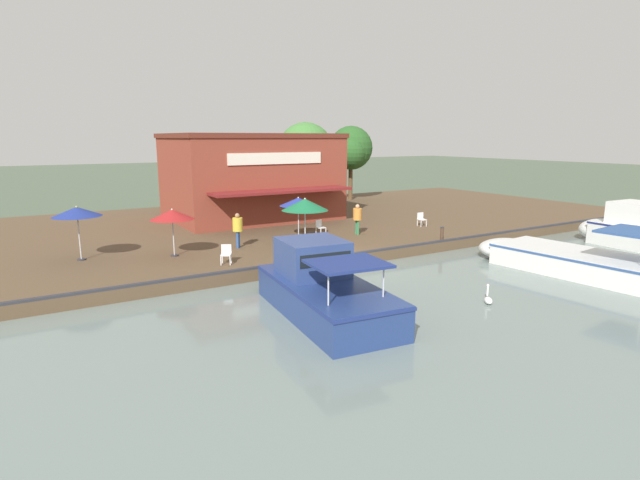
# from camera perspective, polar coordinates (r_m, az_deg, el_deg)

# --- Properties ---
(ground_plane) EXTENTS (220.00, 220.00, 0.00)m
(ground_plane) POSITION_cam_1_polar(r_m,az_deg,el_deg) (23.54, 2.35, -3.39)
(ground_plane) COLOR #4C5B47
(quay_deck) EXTENTS (22.00, 56.00, 0.60)m
(quay_deck) POSITION_cam_1_polar(r_m,az_deg,el_deg) (33.00, -8.20, 1.39)
(quay_deck) COLOR brown
(quay_deck) RESTS_ON ground
(quay_edge_fender) EXTENTS (0.20, 50.40, 0.10)m
(quay_edge_fender) POSITION_cam_1_polar(r_m,az_deg,el_deg) (23.46, 2.23, -1.80)
(quay_edge_fender) COLOR #2D2D33
(quay_edge_fender) RESTS_ON quay_deck
(waterfront_restaurant) EXTENTS (9.98, 10.81, 5.77)m
(waterfront_restaurant) POSITION_cam_1_polar(r_m,az_deg,el_deg) (35.03, -7.93, 7.25)
(waterfront_restaurant) COLOR brown
(waterfront_restaurant) RESTS_ON quay_deck
(patio_umbrella_mid_patio_right) EXTENTS (2.27, 2.27, 2.64)m
(patio_umbrella_mid_patio_right) POSITION_cam_1_polar(r_m,az_deg,el_deg) (24.23, -1.73, 4.07)
(patio_umbrella_mid_patio_right) COLOR #B7B7B7
(patio_umbrella_mid_patio_right) RESTS_ON quay_deck
(patio_umbrella_back_row) EXTENTS (2.13, 2.13, 2.49)m
(patio_umbrella_back_row) POSITION_cam_1_polar(r_m,az_deg,el_deg) (24.91, -26.04, 2.92)
(patio_umbrella_back_row) COLOR #B7B7B7
(patio_umbrella_back_row) RESTS_ON quay_deck
(patio_umbrella_mid_patio_left) EXTENTS (2.08, 2.08, 2.32)m
(patio_umbrella_mid_patio_left) POSITION_cam_1_polar(r_m,az_deg,el_deg) (27.37, -2.49, 4.38)
(patio_umbrella_mid_patio_left) COLOR #B7B7B7
(patio_umbrella_mid_patio_left) RESTS_ON quay_deck
(patio_umbrella_far_corner) EXTENTS (2.03, 2.03, 2.26)m
(patio_umbrella_far_corner) POSITION_cam_1_polar(r_m,az_deg,el_deg) (24.20, -16.55, 2.80)
(patio_umbrella_far_corner) COLOR #B7B7B7
(patio_umbrella_far_corner) RESTS_ON quay_deck
(cafe_chair_beside_entrance) EXTENTS (0.49, 0.49, 0.85)m
(cafe_chair_beside_entrance) POSITION_cam_1_polar(r_m,az_deg,el_deg) (32.15, 11.50, 2.41)
(cafe_chair_beside_entrance) COLOR white
(cafe_chair_beside_entrance) RESTS_ON quay_deck
(cafe_chair_back_row_seat) EXTENTS (0.52, 0.52, 0.85)m
(cafe_chair_back_row_seat) POSITION_cam_1_polar(r_m,az_deg,el_deg) (28.68, 0.01, 1.55)
(cafe_chair_back_row_seat) COLOR white
(cafe_chair_back_row_seat) RESTS_ON quay_deck
(cafe_chair_facing_river) EXTENTS (0.60, 0.60, 0.85)m
(cafe_chair_facing_river) POSITION_cam_1_polar(r_m,az_deg,el_deg) (22.45, -10.68, -1.49)
(cafe_chair_facing_river) COLOR white
(cafe_chair_facing_river) RESTS_ON quay_deck
(person_mid_patio) EXTENTS (0.50, 0.50, 1.76)m
(person_mid_patio) POSITION_cam_1_polar(r_m,az_deg,el_deg) (28.71, 4.29, 2.81)
(person_mid_patio) COLOR #337547
(person_mid_patio) RESTS_ON quay_deck
(person_near_entrance) EXTENTS (0.50, 0.50, 1.78)m
(person_near_entrance) POSITION_cam_1_polar(r_m,az_deg,el_deg) (25.46, -9.40, 1.59)
(person_near_entrance) COLOR #2D5193
(person_near_entrance) RESTS_ON quay_deck
(motorboat_second_along) EXTENTS (9.70, 4.01, 2.29)m
(motorboat_second_along) POSITION_cam_1_polar(r_m,az_deg,el_deg) (25.47, 26.61, -2.00)
(motorboat_second_along) COLOR silver
(motorboat_second_along) RESTS_ON river_water
(motorboat_fourth_along) EXTENTS (7.97, 3.47, 2.45)m
(motorboat_fourth_along) POSITION_cam_1_polar(r_m,az_deg,el_deg) (17.83, -0.42, -5.24)
(motorboat_fourth_along) COLOR navy
(motorboat_fourth_along) RESTS_ON river_water
(mooring_post) EXTENTS (0.22, 0.22, 0.77)m
(mooring_post) POSITION_cam_1_polar(r_m,az_deg,el_deg) (27.81, 13.76, 0.72)
(mooring_post) COLOR #473323
(mooring_post) RESTS_ON quay_deck
(swan) EXTENTS (0.62, 0.56, 0.69)m
(swan) POSITION_cam_1_polar(r_m,az_deg,el_deg) (19.54, 18.68, -6.48)
(swan) COLOR white
(swan) RESTS_ON river_water
(tree_downstream_bank) EXTENTS (4.04, 3.85, 6.52)m
(tree_downstream_bank) POSITION_cam_1_polar(r_m,az_deg,el_deg) (44.71, 3.54, 10.30)
(tree_downstream_bank) COLOR brown
(tree_downstream_bank) RESTS_ON quay_deck
(tree_behind_restaurant) EXTENTS (4.93, 4.70, 6.76)m
(tree_behind_restaurant) POSITION_cam_1_polar(r_m,az_deg,el_deg) (41.98, -1.72, 9.97)
(tree_behind_restaurant) COLOR brown
(tree_behind_restaurant) RESTS_ON quay_deck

